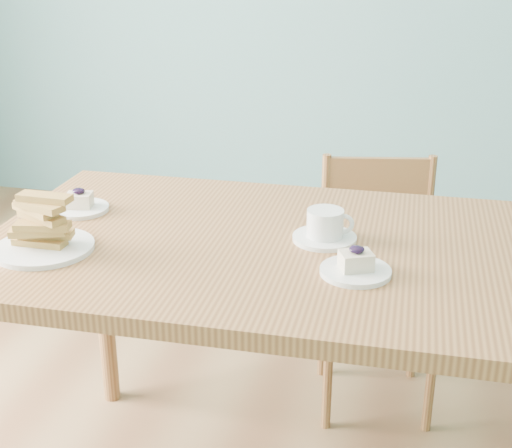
# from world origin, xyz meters

# --- Properties ---
(room) EXTENTS (5.01, 5.01, 2.71)m
(room) POSITION_xyz_m (0.00, 0.00, 1.35)
(room) COLOR olive
(room) RESTS_ON ground
(dining_table) EXTENTS (1.50, 0.88, 0.80)m
(dining_table) POSITION_xyz_m (-0.04, 0.24, 0.72)
(dining_table) COLOR #976639
(dining_table) RESTS_ON ground
(dining_chair) EXTENTS (0.44, 0.43, 0.82)m
(dining_chair) POSITION_xyz_m (0.13, 0.82, 0.42)
(dining_chair) COLOR #976639
(dining_chair) RESTS_ON ground
(cheesecake_plate_near) EXTENTS (0.16, 0.16, 0.07)m
(cheesecake_plate_near) POSITION_xyz_m (0.12, 0.11, 0.81)
(cheesecake_plate_near) COLOR silver
(cheesecake_plate_near) RESTS_ON dining_table
(cheesecake_plate_far) EXTENTS (0.15, 0.15, 0.06)m
(cheesecake_plate_far) POSITION_xyz_m (-0.64, 0.32, 0.81)
(cheesecake_plate_far) COLOR silver
(cheesecake_plate_far) RESTS_ON dining_table
(coffee_cup) EXTENTS (0.15, 0.15, 0.08)m
(coffee_cup) POSITION_xyz_m (0.03, 0.28, 0.83)
(coffee_cup) COLOR silver
(coffee_cup) RESTS_ON dining_table
(biscotti_plate) EXTENTS (0.23, 0.23, 0.14)m
(biscotti_plate) POSITION_xyz_m (-0.60, 0.06, 0.84)
(biscotti_plate) COLOR silver
(biscotti_plate) RESTS_ON dining_table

